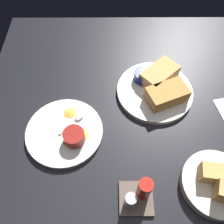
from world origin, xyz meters
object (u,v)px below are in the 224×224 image
(spoon_by_gravy_ramekin, at_px, (76,120))
(sandwich_half_near, at_px, (167,94))
(spoon_by_dark_ramekin, at_px, (157,87))
(ramekin_dark_sauce, at_px, (145,75))
(plate_chips_companion, at_px, (65,132))
(ramekin_light_gravy, at_px, (74,136))
(bread_basket_rear, at_px, (216,184))
(condiment_caddy, at_px, (139,195))
(plate_sandwich_main, at_px, (155,91))
(sandwich_half_far, at_px, (159,75))

(spoon_by_gravy_ramekin, bearing_deg, sandwich_half_near, -164.15)
(spoon_by_dark_ramekin, bearing_deg, ramekin_dark_sauce, -46.36)
(plate_chips_companion, distance_m, spoon_by_gravy_ramekin, 0.05)
(sandwich_half_near, distance_m, ramekin_light_gravy, 0.33)
(ramekin_light_gravy, bearing_deg, spoon_by_dark_ramekin, -143.70)
(plate_chips_companion, bearing_deg, spoon_by_dark_ramekin, -151.19)
(sandwich_half_near, distance_m, bread_basket_rear, 0.30)
(ramekin_light_gravy, relative_size, condiment_caddy, 0.67)
(spoon_by_dark_ramekin, bearing_deg, spoon_by_gravy_ramekin, 25.86)
(ramekin_dark_sauce, distance_m, spoon_by_dark_ramekin, 0.06)
(spoon_by_dark_ramekin, bearing_deg, ramekin_light_gravy, 36.30)
(plate_sandwich_main, distance_m, spoon_by_dark_ramekin, 0.02)
(plate_sandwich_main, distance_m, condiment_caddy, 0.36)
(sandwich_half_near, bearing_deg, condiment_caddy, 70.43)
(sandwich_half_near, bearing_deg, spoon_by_dark_ramekin, -63.06)
(ramekin_dark_sauce, relative_size, plate_chips_companion, 0.29)
(spoon_by_dark_ramekin, height_order, ramekin_light_gravy, ramekin_light_gravy)
(condiment_caddy, bearing_deg, plate_sandwich_main, -102.81)
(plate_chips_companion, distance_m, ramekin_light_gravy, 0.05)
(spoon_by_gravy_ramekin, bearing_deg, ramekin_dark_sauce, -143.49)
(ramekin_light_gravy, relative_size, spoon_by_gravy_ramekin, 0.77)
(spoon_by_dark_ramekin, xyz_separation_m, bread_basket_rear, (-0.12, 0.33, 0.00))
(ramekin_light_gravy, bearing_deg, sandwich_half_near, -152.87)
(plate_sandwich_main, relative_size, plate_chips_companion, 1.09)
(ramekin_light_gravy, bearing_deg, plate_sandwich_main, -144.24)
(plate_sandwich_main, relative_size, ramekin_light_gravy, 4.10)
(sandwich_half_far, bearing_deg, ramekin_dark_sauce, -4.15)
(sandwich_half_far, distance_m, spoon_by_gravy_ramekin, 0.32)
(sandwich_half_near, relative_size, sandwich_half_far, 1.01)
(sandwich_half_far, bearing_deg, sandwich_half_near, 100.38)
(spoon_by_dark_ramekin, xyz_separation_m, condiment_caddy, (0.09, 0.36, 0.01))
(spoon_by_dark_ramekin, bearing_deg, plate_chips_companion, 28.81)
(spoon_by_gravy_ramekin, bearing_deg, spoon_by_dark_ramekin, -154.14)
(spoon_by_dark_ramekin, bearing_deg, condiment_caddy, 76.32)
(sandwich_half_near, bearing_deg, plate_sandwich_main, -49.62)
(plate_chips_companion, bearing_deg, ramekin_light_gravy, 140.19)
(ramekin_dark_sauce, xyz_separation_m, plate_chips_companion, (0.26, 0.21, -0.03))
(spoon_by_gravy_ramekin, bearing_deg, condiment_caddy, 127.76)
(spoon_by_dark_ramekin, bearing_deg, bread_basket_rear, 110.34)
(ramekin_dark_sauce, xyz_separation_m, bread_basket_rear, (-0.16, 0.37, -0.01))
(spoon_by_dark_ramekin, distance_m, plate_chips_companion, 0.35)
(ramekin_dark_sauce, height_order, bread_basket_rear, bread_basket_rear)
(bread_basket_rear, bearing_deg, spoon_by_gravy_ramekin, -27.31)
(sandwich_half_near, distance_m, condiment_caddy, 0.34)
(ramekin_dark_sauce, bearing_deg, plate_chips_companion, 38.02)
(ramekin_dark_sauce, xyz_separation_m, spoon_by_gravy_ramekin, (0.23, 0.17, -0.01))
(spoon_by_dark_ramekin, distance_m, ramekin_light_gravy, 0.33)
(plate_sandwich_main, bearing_deg, bread_basket_rear, 112.12)
(sandwich_half_far, height_order, ramekin_dark_sauce, sandwich_half_far)
(bread_basket_rear, relative_size, condiment_caddy, 1.97)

